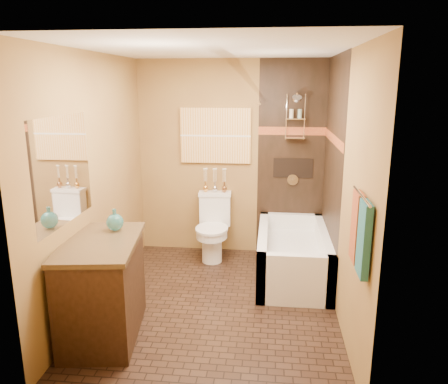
# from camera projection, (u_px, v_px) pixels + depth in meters

# --- Properties ---
(floor) EXTENTS (3.00, 3.00, 0.00)m
(floor) POSITION_uv_depth(u_px,v_px,m) (217.00, 303.00, 4.49)
(floor) COLOR black
(floor) RESTS_ON ground
(wall_left) EXTENTS (0.02, 3.00, 2.50)m
(wall_left) POSITION_uv_depth(u_px,v_px,m) (96.00, 182.00, 4.32)
(wall_left) COLOR olive
(wall_left) RESTS_ON floor
(wall_right) EXTENTS (0.02, 3.00, 2.50)m
(wall_right) POSITION_uv_depth(u_px,v_px,m) (344.00, 188.00, 4.06)
(wall_right) COLOR olive
(wall_right) RESTS_ON floor
(wall_back) EXTENTS (2.40, 0.02, 2.50)m
(wall_back) POSITION_uv_depth(u_px,v_px,m) (231.00, 159.00, 5.63)
(wall_back) COLOR olive
(wall_back) RESTS_ON floor
(wall_front) EXTENTS (2.40, 0.02, 2.50)m
(wall_front) POSITION_uv_depth(u_px,v_px,m) (186.00, 239.00, 2.74)
(wall_front) COLOR olive
(wall_front) RESTS_ON floor
(ceiling) EXTENTS (3.00, 3.00, 0.00)m
(ceiling) POSITION_uv_depth(u_px,v_px,m) (215.00, 49.00, 3.88)
(ceiling) COLOR silver
(ceiling) RESTS_ON wall_back
(alcove_tile_back) EXTENTS (0.85, 0.01, 2.50)m
(alcove_tile_back) POSITION_uv_depth(u_px,v_px,m) (291.00, 160.00, 5.54)
(alcove_tile_back) COLOR black
(alcove_tile_back) RESTS_ON wall_back
(alcove_tile_right) EXTENTS (0.01, 1.50, 2.50)m
(alcove_tile_right) POSITION_uv_depth(u_px,v_px,m) (332.00, 172.00, 4.79)
(alcove_tile_right) COLOR black
(alcove_tile_right) RESTS_ON wall_right
(mosaic_band_back) EXTENTS (0.85, 0.01, 0.10)m
(mosaic_band_back) POSITION_uv_depth(u_px,v_px,m) (292.00, 131.00, 5.44)
(mosaic_band_back) COLOR maroon
(mosaic_band_back) RESTS_ON alcove_tile_back
(mosaic_band_right) EXTENTS (0.01, 1.50, 0.10)m
(mosaic_band_right) POSITION_uv_depth(u_px,v_px,m) (333.00, 139.00, 4.70)
(mosaic_band_right) COLOR maroon
(mosaic_band_right) RESTS_ON alcove_tile_right
(alcove_niche) EXTENTS (0.50, 0.01, 0.25)m
(alcove_niche) POSITION_uv_depth(u_px,v_px,m) (293.00, 168.00, 5.56)
(alcove_niche) COLOR black
(alcove_niche) RESTS_ON alcove_tile_back
(shower_fixtures) EXTENTS (0.24, 0.33, 1.16)m
(shower_fixtures) POSITION_uv_depth(u_px,v_px,m) (295.00, 128.00, 5.33)
(shower_fixtures) COLOR silver
(shower_fixtures) RESTS_ON floor
(curtain_rod) EXTENTS (0.03, 1.55, 0.03)m
(curtain_rod) POSITION_uv_depth(u_px,v_px,m) (261.00, 101.00, 4.68)
(curtain_rod) COLOR silver
(curtain_rod) RESTS_ON wall_back
(towel_bar) EXTENTS (0.02, 0.55, 0.02)m
(towel_bar) POSITION_uv_depth(u_px,v_px,m) (362.00, 196.00, 3.01)
(towel_bar) COLOR silver
(towel_bar) RESTS_ON wall_right
(towel_teal) EXTENTS (0.05, 0.22, 0.52)m
(towel_teal) POSITION_uv_depth(u_px,v_px,m) (364.00, 239.00, 2.94)
(towel_teal) COLOR #1D5560
(towel_teal) RESTS_ON towel_bar
(towel_rust) EXTENTS (0.05, 0.22, 0.52)m
(towel_rust) POSITION_uv_depth(u_px,v_px,m) (357.00, 227.00, 3.20)
(towel_rust) COLOR #9A391C
(towel_rust) RESTS_ON towel_bar
(sunset_painting) EXTENTS (0.90, 0.04, 0.70)m
(sunset_painting) POSITION_uv_depth(u_px,v_px,m) (216.00, 136.00, 5.56)
(sunset_painting) COLOR gold
(sunset_painting) RESTS_ON wall_back
(vanity_mirror) EXTENTS (0.01, 1.00, 0.90)m
(vanity_mirror) POSITION_uv_depth(u_px,v_px,m) (63.00, 171.00, 3.61)
(vanity_mirror) COLOR white
(vanity_mirror) RESTS_ON wall_left
(bathtub) EXTENTS (0.80, 1.50, 0.55)m
(bathtub) POSITION_uv_depth(u_px,v_px,m) (293.00, 258.00, 5.08)
(bathtub) COLOR white
(bathtub) RESTS_ON floor
(toilet) EXTENTS (0.43, 0.63, 0.83)m
(toilet) POSITION_uv_depth(u_px,v_px,m) (213.00, 227.00, 5.57)
(toilet) COLOR white
(toilet) RESTS_ON floor
(vanity) EXTENTS (0.75, 1.09, 0.90)m
(vanity) POSITION_uv_depth(u_px,v_px,m) (102.00, 288.00, 3.84)
(vanity) COLOR black
(vanity) RESTS_ON floor
(teal_bottle) EXTENTS (0.18, 0.18, 0.25)m
(teal_bottle) POSITION_uv_depth(u_px,v_px,m) (115.00, 220.00, 3.95)
(teal_bottle) COLOR #267473
(teal_bottle) RESTS_ON vanity
(bud_vases) EXTENTS (0.31, 0.07, 0.31)m
(bud_vases) POSITION_uv_depth(u_px,v_px,m) (215.00, 180.00, 5.61)
(bud_vases) COLOR gold
(bud_vases) RESTS_ON toilet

